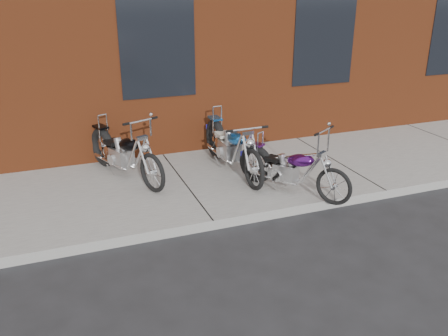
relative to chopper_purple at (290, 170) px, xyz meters
name	(u,v)px	position (x,y,z in m)	size (l,w,h in m)	color
ground	(213,230)	(-1.49, -0.53, -0.52)	(120.00, 120.00, 0.00)	black
sidewalk	(184,186)	(-1.49, 0.97, -0.45)	(22.00, 3.00, 0.15)	gray
chopper_purple	(290,170)	(0.00, 0.00, 0.00)	(1.14, 1.81, 1.15)	black
chopper_blue	(232,148)	(-0.53, 1.19, 0.06)	(0.58, 2.38, 1.03)	black
chopper_third	(124,155)	(-2.38, 1.57, 0.04)	(0.96, 2.15, 1.15)	black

